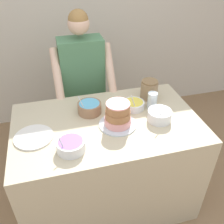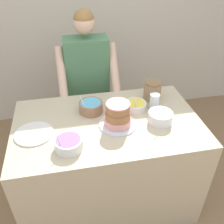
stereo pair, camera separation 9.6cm
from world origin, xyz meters
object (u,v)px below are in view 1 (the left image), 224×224
(cake, at_px, (118,115))
(frosting_bowl_blue, at_px, (89,107))
(stoneware_jar, at_px, (149,89))
(frosting_bowl_yellow, at_px, (134,105))
(frosting_bowl_white, at_px, (159,115))
(person_baker, at_px, (83,79))
(ceramic_plate, at_px, (34,137))
(drinking_glass, at_px, (152,100))
(frosting_bowl_purple, at_px, (71,145))

(cake, bearing_deg, frosting_bowl_blue, 129.00)
(frosting_bowl_blue, height_order, stoneware_jar, frosting_bowl_blue)
(frosting_bowl_yellow, relative_size, frosting_bowl_white, 0.95)
(cake, height_order, frosting_bowl_yellow, cake)
(cake, distance_m, frosting_bowl_blue, 0.28)
(frosting_bowl_blue, bearing_deg, stoneware_jar, 9.56)
(person_baker, xyz_separation_m, stoneware_jar, (0.51, -0.45, 0.05))
(frosting_bowl_white, distance_m, ceramic_plate, 0.95)
(stoneware_jar, bearing_deg, frosting_bowl_white, -97.76)
(person_baker, height_order, frosting_bowl_white, person_baker)
(stoneware_jar, bearing_deg, drinking_glass, -102.41)
(cake, bearing_deg, drinking_glass, 24.10)
(frosting_bowl_blue, bearing_deg, drinking_glass, -7.14)
(person_baker, bearing_deg, stoneware_jar, -41.01)
(frosting_bowl_purple, bearing_deg, cake, 26.00)
(drinking_glass, bearing_deg, cake, -155.90)
(drinking_glass, bearing_deg, frosting_bowl_purple, -154.89)
(frosting_bowl_white, bearing_deg, drinking_glass, 86.46)
(cake, xyz_separation_m, drinking_glass, (0.34, 0.15, -0.02))
(frosting_bowl_blue, distance_m, stoneware_jar, 0.56)
(person_baker, height_order, cake, person_baker)
(frosting_bowl_yellow, bearing_deg, cake, -136.11)
(stoneware_jar, bearing_deg, frosting_bowl_blue, -170.44)
(cake, xyz_separation_m, ceramic_plate, (-0.62, 0.01, -0.08))
(person_baker, distance_m, frosting_bowl_blue, 0.54)
(frosting_bowl_yellow, xyz_separation_m, drinking_glass, (0.15, -0.03, 0.04))
(cake, height_order, drinking_glass, cake)
(frosting_bowl_purple, distance_m, frosting_bowl_yellow, 0.68)
(frosting_bowl_purple, xyz_separation_m, frosting_bowl_yellow, (0.57, 0.37, -0.01))
(person_baker, height_order, frosting_bowl_purple, person_baker)
(frosting_bowl_yellow, bearing_deg, drinking_glass, -12.40)
(frosting_bowl_white, height_order, ceramic_plate, frosting_bowl_white)
(frosting_bowl_purple, distance_m, stoneware_jar, 0.90)
(frosting_bowl_white, bearing_deg, cake, 175.69)
(cake, relative_size, stoneware_jar, 1.72)
(person_baker, bearing_deg, frosting_bowl_yellow, -59.83)
(ceramic_plate, bearing_deg, frosting_bowl_blue, 24.79)
(frosting_bowl_blue, distance_m, ceramic_plate, 0.49)
(drinking_glass, height_order, stoneware_jar, stoneware_jar)
(frosting_bowl_blue, xyz_separation_m, frosting_bowl_yellow, (0.37, -0.03, -0.01))
(frosting_bowl_purple, relative_size, ceramic_plate, 0.69)
(person_baker, distance_m, frosting_bowl_yellow, 0.66)
(frosting_bowl_purple, distance_m, frosting_bowl_white, 0.72)
(frosting_bowl_blue, distance_m, drinking_glass, 0.52)
(cake, height_order, frosting_bowl_purple, cake)
(frosting_bowl_blue, relative_size, ceramic_plate, 0.69)
(cake, distance_m, ceramic_plate, 0.62)
(frosting_bowl_blue, relative_size, frosting_bowl_white, 1.04)
(frosting_bowl_purple, bearing_deg, person_baker, 75.95)
(ceramic_plate, xyz_separation_m, stoneware_jar, (0.99, 0.30, 0.08))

